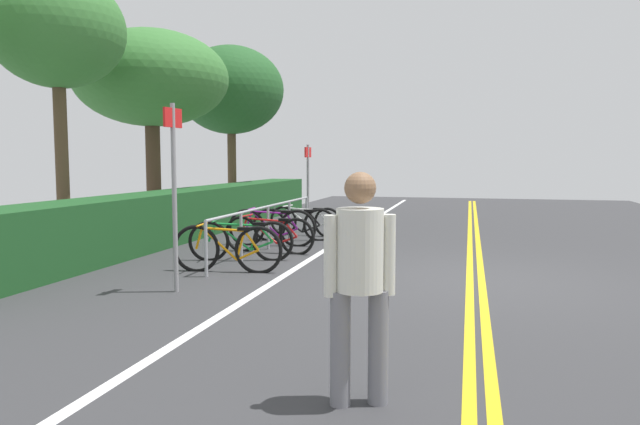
% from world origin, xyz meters
% --- Properties ---
extents(ground_plane, '(35.68, 12.36, 0.05)m').
position_xyz_m(ground_plane, '(0.00, 0.00, -0.03)').
color(ground_plane, '#353538').
extents(centre_line_yellow_inner, '(32.11, 0.10, 0.00)m').
position_xyz_m(centre_line_yellow_inner, '(0.00, -0.08, 0.00)').
color(centre_line_yellow_inner, gold).
rests_on(centre_line_yellow_inner, ground_plane).
extents(centre_line_yellow_outer, '(32.11, 0.10, 0.00)m').
position_xyz_m(centre_line_yellow_outer, '(0.00, 0.08, 0.00)').
color(centre_line_yellow_outer, gold).
rests_on(centre_line_yellow_outer, ground_plane).
extents(bike_lane_stripe_white, '(32.11, 0.12, 0.00)m').
position_xyz_m(bike_lane_stripe_white, '(0.00, 2.69, 0.00)').
color(bike_lane_stripe_white, white).
rests_on(bike_lane_stripe_white, ground_plane).
extents(bike_rack, '(5.42, 0.05, 0.83)m').
position_xyz_m(bike_rack, '(1.96, 3.74, 0.61)').
color(bike_rack, '#9EA0A5').
rests_on(bike_rack, ground_plane).
extents(bicycle_0, '(0.46, 1.68, 0.75)m').
position_xyz_m(bicycle_0, '(-0.29, 3.60, 0.35)').
color(bicycle_0, black).
rests_on(bicycle_0, ground_plane).
extents(bicycle_1, '(0.55, 1.72, 0.71)m').
position_xyz_m(bicycle_1, '(0.69, 3.77, 0.33)').
color(bicycle_1, black).
rests_on(bicycle_1, ground_plane).
extents(bicycle_2, '(0.46, 1.77, 0.70)m').
position_xyz_m(bicycle_2, '(1.60, 3.60, 0.32)').
color(bicycle_2, black).
rests_on(bicycle_2, ground_plane).
extents(bicycle_3, '(0.46, 1.75, 0.76)m').
position_xyz_m(bicycle_3, '(2.43, 3.82, 0.36)').
color(bicycle_3, black).
rests_on(bicycle_3, ground_plane).
extents(bicycle_4, '(0.55, 1.71, 0.72)m').
position_xyz_m(bicycle_4, '(3.22, 3.60, 0.33)').
color(bicycle_4, black).
rests_on(bicycle_4, ground_plane).
extents(bicycle_5, '(0.48, 1.73, 0.68)m').
position_xyz_m(bicycle_5, '(4.09, 3.61, 0.32)').
color(bicycle_5, black).
rests_on(bicycle_5, ground_plane).
extents(pedestrian, '(0.32, 0.46, 1.60)m').
position_xyz_m(pedestrian, '(-4.54, 0.82, 0.91)').
color(pedestrian, slate).
rests_on(pedestrian, ground_plane).
extents(sign_post_near, '(0.36, 0.07, 2.37)m').
position_xyz_m(sign_post_near, '(-1.70, 3.70, 1.42)').
color(sign_post_near, gray).
rests_on(sign_post_near, ground_plane).
extents(sign_post_far, '(0.36, 0.07, 2.02)m').
position_xyz_m(sign_post_far, '(5.14, 3.84, 1.23)').
color(sign_post_far, gray).
rests_on(sign_post_far, ground_plane).
extents(hedge_backdrop, '(14.37, 1.05, 1.02)m').
position_xyz_m(hedge_backdrop, '(3.46, 6.10, 0.51)').
color(hedge_backdrop, '#1C4C21').
rests_on(hedge_backdrop, ground_plane).
extents(tree_mid, '(2.38, 2.38, 4.99)m').
position_xyz_m(tree_mid, '(0.84, 7.28, 3.93)').
color(tree_mid, brown).
rests_on(tree_mid, ground_plane).
extents(tree_far_right, '(3.59, 3.59, 4.66)m').
position_xyz_m(tree_far_right, '(4.17, 7.36, 3.53)').
color(tree_far_right, '#473323').
rests_on(tree_far_right, ground_plane).
extents(tree_extra, '(3.10, 3.10, 4.98)m').
position_xyz_m(tree_extra, '(8.00, 6.97, 3.68)').
color(tree_extra, brown).
rests_on(tree_extra, ground_plane).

